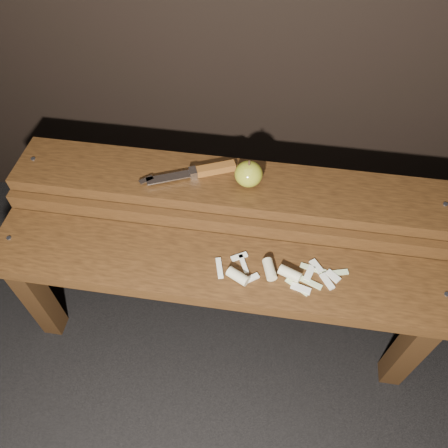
# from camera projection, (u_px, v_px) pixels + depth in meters

# --- Properties ---
(ground) EXTENTS (60.00, 60.00, 0.00)m
(ground) POSITION_uv_depth(u_px,v_px,m) (221.00, 320.00, 1.46)
(ground) COLOR black
(bench_front_tier) EXTENTS (1.20, 0.20, 0.42)m
(bench_front_tier) POSITION_uv_depth(u_px,v_px,m) (217.00, 282.00, 1.15)
(bench_front_tier) COLOR black
(bench_front_tier) RESTS_ON ground
(bench_rear_tier) EXTENTS (1.20, 0.21, 0.50)m
(bench_rear_tier) POSITION_uv_depth(u_px,v_px,m) (230.00, 203.00, 1.24)
(bench_rear_tier) COLOR black
(bench_rear_tier) RESTS_ON ground
(apple) EXTENTS (0.07, 0.07, 0.08)m
(apple) POSITION_uv_depth(u_px,v_px,m) (249.00, 174.00, 1.14)
(apple) COLOR olive
(apple) RESTS_ON bench_rear_tier
(knife) EXTENTS (0.25, 0.12, 0.02)m
(knife) POSITION_uv_depth(u_px,v_px,m) (204.00, 171.00, 1.18)
(knife) COLOR brown
(knife) RESTS_ON bench_rear_tier
(apple_scraps) EXTENTS (0.34, 0.11, 0.03)m
(apple_scraps) POSITION_uv_depth(u_px,v_px,m) (274.00, 273.00, 1.08)
(apple_scraps) COLOR beige
(apple_scraps) RESTS_ON bench_front_tier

